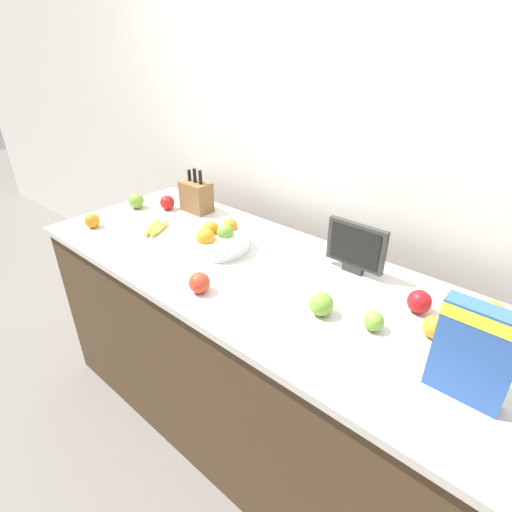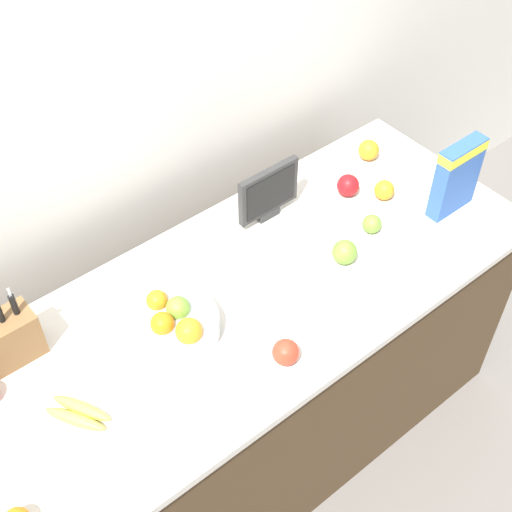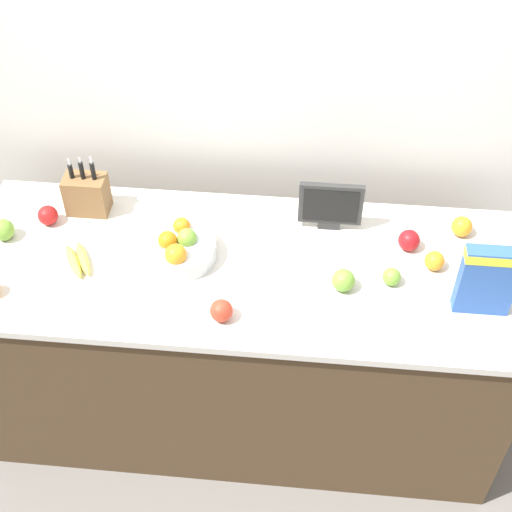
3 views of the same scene
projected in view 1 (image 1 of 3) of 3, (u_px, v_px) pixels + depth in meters
The scene contains 17 objects.
ground_plane at pixel (255, 418), 2.08m from camera, with size 14.00×14.00×0.00m, color slate.
wall_back at pixel (342, 145), 1.86m from camera, with size 9.00×0.06×2.60m.
counter at pixel (255, 351), 1.86m from camera, with size 2.09×0.80×0.91m.
knife_block at pixel (196, 196), 2.13m from camera, with size 0.16×0.11×0.26m.
small_monitor at pixel (356, 247), 1.55m from camera, with size 0.24×0.03×0.21m.
cereal_box at pixel (475, 350), 0.99m from camera, with size 0.19×0.06×0.28m.
fruit_bowl at pixel (218, 239), 1.76m from camera, with size 0.28×0.28×0.13m.
banana_bunch at pixel (156, 227), 1.94m from camera, with size 0.15×0.20×0.03m.
apple_by_knife_block at pixel (374, 321), 1.28m from camera, with size 0.07×0.07×0.07m, color #6B9E33.
apple_rightmost at pixel (419, 302), 1.36m from camera, with size 0.08×0.08×0.08m, color #A31419.
apple_rear at pixel (167, 203), 2.17m from camera, with size 0.08×0.08×0.08m, color red.
apple_leftmost at pixel (136, 201), 2.18m from camera, with size 0.08×0.08×0.08m, color #6B9E33.
apple_near_bananas at pixel (321, 304), 1.34m from camera, with size 0.08×0.08×0.08m, color #6B9E33.
apple_middle at pixel (199, 283), 1.46m from camera, with size 0.08×0.08×0.08m, color red.
orange_mid_left at pixel (92, 221), 1.96m from camera, with size 0.07×0.07×0.07m, color orange.
orange_back_center at pixel (434, 327), 1.25m from camera, with size 0.07×0.07×0.07m, color orange.
orange_near_bowl at pixel (493, 313), 1.30m from camera, with size 0.08×0.08×0.08m, color orange.
Camera 1 is at (0.93, -1.06, 1.75)m, focal length 28.00 mm.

